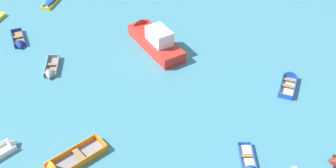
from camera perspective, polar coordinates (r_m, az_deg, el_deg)
motor_launch_red_far_right at (r=35.47m, az=-2.16°, el=6.54°), size 4.56×7.38×2.52m
rowboat_blue_outer_left at (r=33.03m, az=16.78°, el=0.57°), size 2.49×3.26×1.00m
rowboat_yellow_midfield_right at (r=44.09m, az=-15.96°, el=11.39°), size 1.95×3.06×0.87m
rowboat_orange_midfield_left at (r=26.41m, az=-14.88°, el=-11.18°), size 4.39×3.46×1.29m
rowboat_white_distant_center at (r=28.58m, az=-22.16°, el=-8.53°), size 3.21×2.73×0.92m
rowboat_grey_back_row_right at (r=33.79m, az=-16.24°, el=1.69°), size 1.18×3.14×0.89m
rowboat_deep_blue_near_right at (r=38.14m, az=-20.27°, el=5.49°), size 1.68×3.33×0.89m
rowboat_blue_far_left at (r=26.17m, az=11.36°, el=-11.36°), size 1.24×2.78×0.82m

